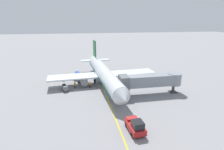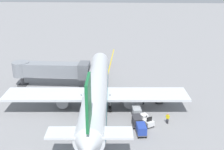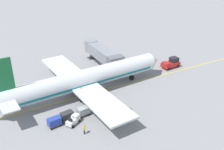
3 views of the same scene
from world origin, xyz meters
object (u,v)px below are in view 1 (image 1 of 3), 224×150
(jet_bridge, at_px, (151,80))
(baggage_tug_trailing, at_px, (75,78))
(pushback_tractor, at_px, (135,126))
(baggage_tug_lead, at_px, (65,88))
(ground_crew_marshaller, at_px, (75,85))
(ground_crew_wing_walker, at_px, (64,78))
(baggage_cart_third_in_train, at_px, (77,74))
(baggage_cart_front, at_px, (79,79))
(parked_airliner, at_px, (104,73))
(ground_crew_loader, at_px, (90,84))
(baggage_cart_second_in_train, at_px, (79,76))

(jet_bridge, distance_m, baggage_tug_trailing, 23.32)
(jet_bridge, bearing_deg, pushback_tractor, 59.73)
(baggage_tug_lead, bearing_deg, ground_crew_marshaller, -149.76)
(jet_bridge, xyz_separation_m, ground_crew_wing_walker, (21.39, -13.79, -2.50))
(baggage_tug_trailing, bearing_deg, baggage_cart_third_in_train, -105.78)
(baggage_cart_front, bearing_deg, jet_bridge, 144.59)
(baggage_tug_trailing, bearing_deg, baggage_cart_front, 120.02)
(parked_airliner, xyz_separation_m, baggage_cart_front, (6.68, -3.02, -2.24))
(jet_bridge, bearing_deg, ground_crew_marshaller, -22.03)
(baggage_cart_third_in_train, bearing_deg, ground_crew_wing_walker, 40.52)
(parked_airliner, bearing_deg, jet_bridge, 138.58)
(pushback_tractor, bearing_deg, jet_bridge, -120.27)
(baggage_tug_trailing, relative_size, baggage_cart_third_in_train, 0.93)
(baggage_cart_front, xyz_separation_m, baggage_cart_third_in_train, (0.57, -5.30, 0.00))
(baggage_tug_trailing, bearing_deg, jet_bridge, 141.73)
(baggage_tug_lead, distance_m, ground_crew_loader, 6.46)
(ground_crew_wing_walker, height_order, ground_crew_loader, same)
(baggage_tug_trailing, xyz_separation_m, baggage_cart_third_in_train, (-0.82, -2.89, 0.24))
(baggage_tug_lead, bearing_deg, baggage_tug_trailing, -105.65)
(baggage_cart_front, height_order, ground_crew_loader, ground_crew_loader)
(baggage_cart_front, height_order, ground_crew_wing_walker, ground_crew_wing_walker)
(baggage_tug_trailing, height_order, baggage_cart_front, baggage_tug_trailing)
(baggage_tug_lead, xyz_separation_m, ground_crew_wing_walker, (0.83, -7.93, 0.24))
(baggage_cart_second_in_train, relative_size, ground_crew_wing_walker, 1.76)
(ground_crew_wing_walker, bearing_deg, jet_bridge, 147.18)
(baggage_tug_lead, relative_size, ground_crew_loader, 1.63)
(jet_bridge, distance_m, pushback_tractor, 16.72)
(baggage_tug_trailing, height_order, ground_crew_wing_walker, ground_crew_wing_walker)
(pushback_tractor, height_order, baggage_cart_second_in_train, pushback_tractor)
(ground_crew_loader, bearing_deg, ground_crew_wing_walker, -43.91)
(pushback_tractor, distance_m, baggage_tug_trailing, 30.28)
(jet_bridge, xyz_separation_m, baggage_cart_third_in_train, (17.36, -17.24, -2.51))
(ground_crew_marshaller, bearing_deg, baggage_cart_second_in_train, -99.65)
(baggage_cart_front, xyz_separation_m, ground_crew_wing_walker, (4.60, -1.86, 0.00))
(baggage_cart_front, relative_size, ground_crew_loader, 1.76)
(baggage_tug_trailing, distance_m, baggage_cart_front, 2.79)
(baggage_tug_lead, relative_size, ground_crew_marshaller, 1.63)
(parked_airliner, relative_size, baggage_tug_trailing, 13.53)
(baggage_cart_second_in_train, distance_m, ground_crew_loader, 8.45)
(ground_crew_wing_walker, bearing_deg, baggage_cart_front, 157.97)
(baggage_cart_second_in_train, height_order, ground_crew_loader, ground_crew_loader)
(baggage_tug_trailing, bearing_deg, ground_crew_loader, 118.15)
(parked_airliner, xyz_separation_m, ground_crew_wing_walker, (11.28, -4.88, -2.23))
(pushback_tractor, xyz_separation_m, ground_crew_marshaller, (9.73, -21.61, -0.15))
(baggage_cart_second_in_train, relative_size, ground_crew_loader, 1.76)
(baggage_cart_front, distance_m, ground_crew_wing_walker, 4.96)
(baggage_cart_front, xyz_separation_m, ground_crew_marshaller, (1.29, 4.62, 0.00))
(baggage_cart_third_in_train, bearing_deg, jet_bridge, 135.21)
(jet_bridge, relative_size, ground_crew_marshaller, 9.11)
(jet_bridge, height_order, baggage_tug_trailing, jet_bridge)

